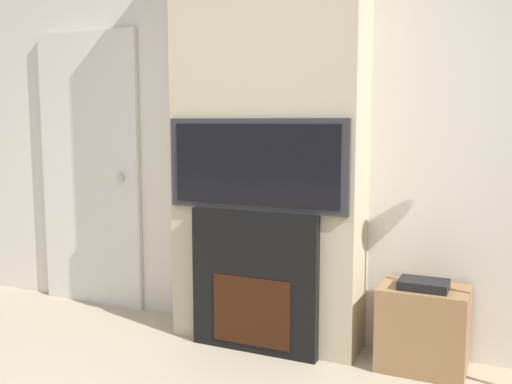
% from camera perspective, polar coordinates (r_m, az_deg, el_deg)
% --- Properties ---
extents(wall_back, '(6.00, 0.06, 2.70)m').
position_cam_1_polar(wall_back, '(3.70, 2.37, 6.42)').
color(wall_back, silver).
rests_on(wall_back, ground_plane).
extents(chimney_breast, '(1.20, 0.34, 2.70)m').
position_cam_1_polar(chimney_breast, '(3.51, 1.15, 6.39)').
color(chimney_breast, '#BCAD8E').
rests_on(chimney_breast, ground_plane).
extents(fireplace, '(0.81, 0.15, 0.87)m').
position_cam_1_polar(fireplace, '(3.49, -0.01, -8.90)').
color(fireplace, black).
rests_on(fireplace, ground_plane).
extents(television, '(1.14, 0.07, 0.54)m').
position_cam_1_polar(television, '(3.37, -0.02, 2.75)').
color(television, '#2D2D33').
rests_on(television, fireplace).
extents(media_stand, '(0.48, 0.33, 0.52)m').
position_cam_1_polar(media_stand, '(3.42, 16.35, -12.83)').
color(media_stand, '#997047').
rests_on(media_stand, ground_plane).
extents(entry_door, '(0.90, 0.09, 2.05)m').
position_cam_1_polar(entry_door, '(4.47, -16.28, 2.06)').
color(entry_door, silver).
rests_on(entry_door, ground_plane).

